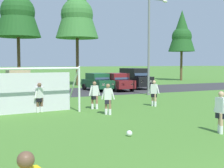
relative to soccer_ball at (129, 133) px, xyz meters
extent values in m
plane|color=#477A2D|center=(0.34, 8.47, -0.11)|extent=(400.00, 400.00, 0.00)
cube|color=#333335|center=(0.34, 17.28, -0.11)|extent=(52.00, 8.40, 0.01)
sphere|color=white|center=(0.00, 0.00, 0.00)|extent=(0.22, 0.22, 0.22)
sphere|color=black|center=(0.00, 0.00, 0.00)|extent=(0.08, 0.08, 0.08)
sphere|color=red|center=(0.06, 0.00, 0.00)|extent=(0.07, 0.07, 0.07)
cylinder|color=white|center=(0.07, 6.10, 1.11)|extent=(0.12, 0.12, 2.44)
cylinder|color=white|center=(-3.57, 5.79, 2.33)|extent=(7.30, 0.75, 0.12)
cylinder|color=white|center=(0.00, 7.00, 1.23)|extent=(0.25, 1.94, 2.46)
cube|color=silver|center=(-3.66, 6.79, 0.99)|extent=(6.93, 0.63, 2.20)
sphere|color=brown|center=(-4.63, -5.95, 1.42)|extent=(0.22, 0.22, 0.22)
cylinder|color=tan|center=(5.06, 6.06, 0.29)|extent=(0.14, 0.14, 0.80)
cylinder|color=tan|center=(5.01, 6.29, 0.29)|extent=(0.14, 0.14, 0.80)
cylinder|color=white|center=(5.06, 6.06, 0.05)|extent=(0.15, 0.15, 0.32)
cylinder|color=white|center=(5.01, 6.29, 0.05)|extent=(0.15, 0.15, 0.32)
cube|color=black|center=(5.04, 6.17, 0.61)|extent=(0.40, 0.40, 0.28)
cube|color=silver|center=(5.04, 6.17, 0.99)|extent=(0.44, 0.44, 0.60)
sphere|color=tan|center=(5.04, 6.17, 1.42)|extent=(0.22, 0.22, 0.22)
cylinder|color=silver|center=(5.18, 5.97, 0.97)|extent=(0.22, 0.23, 0.55)
cylinder|color=silver|center=(4.89, 6.38, 0.97)|extent=(0.22, 0.23, 0.55)
cylinder|color=tan|center=(3.38, -1.16, 0.29)|extent=(0.14, 0.14, 0.80)
cylinder|color=tan|center=(3.52, -0.94, 0.29)|extent=(0.14, 0.14, 0.80)
cylinder|color=white|center=(3.38, -1.16, 0.05)|extent=(0.15, 0.15, 0.32)
cylinder|color=white|center=(3.52, -0.94, 0.05)|extent=(0.15, 0.15, 0.32)
cube|color=black|center=(3.45, -1.05, 0.61)|extent=(0.26, 0.36, 0.28)
cube|color=white|center=(3.45, -1.05, 0.99)|extent=(0.28, 0.41, 0.60)
sphere|color=tan|center=(3.45, -1.05, 1.42)|extent=(0.22, 0.22, 0.22)
cylinder|color=white|center=(3.46, -0.79, 0.97)|extent=(0.12, 0.24, 0.55)
cylinder|color=#936B4C|center=(1.22, 4.48, 0.29)|extent=(0.14, 0.14, 0.80)
cylinder|color=#936B4C|center=(1.08, 4.66, 0.29)|extent=(0.14, 0.14, 0.80)
cylinder|color=white|center=(1.22, 4.48, 0.05)|extent=(0.15, 0.15, 0.32)
cylinder|color=white|center=(1.08, 4.66, 0.05)|extent=(0.15, 0.15, 0.32)
cube|color=black|center=(1.15, 4.57, 0.61)|extent=(0.40, 0.34, 0.28)
cube|color=silver|center=(1.15, 4.57, 0.99)|extent=(0.44, 0.37, 0.60)
sphere|color=#936B4C|center=(1.15, 4.57, 1.42)|extent=(0.22, 0.22, 0.22)
cylinder|color=silver|center=(1.36, 4.43, 0.97)|extent=(0.25, 0.17, 0.55)
cylinder|color=silver|center=(0.94, 4.71, 0.97)|extent=(0.25, 0.17, 0.55)
cylinder|color=#936B4C|center=(1.32, 6.60, 0.29)|extent=(0.14, 0.14, 0.80)
cylinder|color=#936B4C|center=(1.09, 6.72, 0.29)|extent=(0.14, 0.14, 0.80)
cylinder|color=white|center=(1.32, 6.60, 0.05)|extent=(0.15, 0.15, 0.32)
cylinder|color=white|center=(1.09, 6.72, 0.05)|extent=(0.15, 0.15, 0.32)
cube|color=black|center=(1.21, 6.66, 0.61)|extent=(0.38, 0.29, 0.28)
cube|color=silver|center=(1.21, 6.66, 0.99)|extent=(0.42, 0.31, 0.60)
sphere|color=#936B4C|center=(1.21, 6.66, 1.42)|extent=(0.22, 0.22, 0.22)
cylinder|color=silver|center=(1.46, 6.67, 0.97)|extent=(0.24, 0.14, 0.55)
cylinder|color=silver|center=(0.95, 6.65, 0.97)|extent=(0.24, 0.14, 0.55)
cylinder|color=brown|center=(-1.86, 6.89, 0.29)|extent=(0.14, 0.14, 0.80)
cylinder|color=brown|center=(-2.08, 6.84, 0.29)|extent=(0.14, 0.14, 0.80)
cylinder|color=white|center=(-1.86, 6.89, 0.05)|extent=(0.15, 0.15, 0.32)
cylinder|color=white|center=(-2.08, 6.84, 0.05)|extent=(0.15, 0.15, 0.32)
cube|color=black|center=(-1.97, 6.87, 0.61)|extent=(0.40, 0.39, 0.28)
cube|color=silver|center=(-1.97, 6.87, 0.99)|extent=(0.44, 0.43, 0.60)
sphere|color=brown|center=(-1.97, 6.87, 1.42)|extent=(0.22, 0.22, 0.22)
cylinder|color=silver|center=(-1.76, 7.00, 0.97)|extent=(0.23, 0.22, 0.55)
cylinder|color=silver|center=(-2.19, 6.73, 0.97)|extent=(0.23, 0.22, 0.55)
cube|color=tan|center=(-1.72, 17.99, 0.71)|extent=(1.96, 4.63, 1.00)
cube|color=tan|center=(-1.72, 18.19, 1.63)|extent=(1.79, 3.02, 0.84)
cube|color=#28384C|center=(-1.70, 16.77, 1.61)|extent=(1.62, 0.40, 0.71)
cube|color=#28384C|center=(-0.84, 18.20, 1.63)|extent=(0.07, 2.55, 0.59)
cube|color=white|center=(-1.16, 15.74, 0.76)|extent=(0.28, 0.08, 0.20)
cube|color=white|center=(-2.21, 15.73, 0.76)|extent=(0.28, 0.08, 0.20)
cube|color=#B21414|center=(-1.22, 20.26, 0.76)|extent=(0.28, 0.08, 0.20)
cube|color=#B21414|center=(-2.27, 20.24, 0.76)|extent=(0.28, 0.08, 0.20)
cylinder|color=black|center=(-0.75, 16.58, 0.21)|extent=(0.25, 0.64, 0.64)
cylinder|color=black|center=(-2.65, 16.55, 0.21)|extent=(0.25, 0.64, 0.64)
cylinder|color=black|center=(-0.79, 19.43, 0.21)|extent=(0.25, 0.64, 0.64)
cylinder|color=black|center=(-2.69, 19.41, 0.21)|extent=(0.25, 0.64, 0.64)
cube|color=navy|center=(0.56, 17.56, 0.59)|extent=(1.97, 4.27, 0.76)
cube|color=navy|center=(0.55, 17.71, 1.29)|extent=(1.74, 2.16, 0.64)
cube|color=#28384C|center=(0.59, 16.74, 1.27)|extent=(1.54, 0.38, 0.55)
cube|color=#28384C|center=(1.39, 17.74, 1.29)|extent=(0.11, 1.79, 0.45)
cube|color=white|center=(1.13, 15.52, 0.64)|extent=(0.28, 0.09, 0.20)
cube|color=white|center=(0.15, 15.48, 0.64)|extent=(0.28, 0.09, 0.20)
cube|color=#B21414|center=(0.97, 19.63, 0.64)|extent=(0.28, 0.09, 0.20)
cube|color=#B21414|center=(-0.02, 19.59, 0.64)|extent=(0.28, 0.09, 0.20)
cylinder|color=black|center=(1.51, 16.29, 0.21)|extent=(0.27, 0.65, 0.64)
cylinder|color=black|center=(-0.29, 16.22, 0.21)|extent=(0.27, 0.65, 0.64)
cylinder|color=black|center=(1.41, 18.89, 0.21)|extent=(0.27, 0.65, 0.64)
cylinder|color=black|center=(-0.39, 18.82, 0.21)|extent=(0.27, 0.65, 0.64)
cube|color=#194C2D|center=(5.80, 17.48, 0.59)|extent=(2.12, 4.33, 0.76)
cube|color=#194C2D|center=(5.79, 17.63, 1.29)|extent=(1.82, 2.22, 0.64)
cube|color=#28384C|center=(5.87, 16.66, 1.27)|extent=(1.55, 0.43, 0.55)
cube|color=#28384C|center=(6.62, 17.70, 1.29)|extent=(0.18, 1.78, 0.45)
cube|color=white|center=(6.46, 15.47, 0.64)|extent=(0.29, 0.10, 0.20)
cube|color=white|center=(5.47, 15.39, 0.64)|extent=(0.29, 0.10, 0.20)
cube|color=#B21414|center=(6.13, 19.57, 0.64)|extent=(0.29, 0.10, 0.20)
cube|color=#B21414|center=(5.15, 19.50, 0.64)|extent=(0.29, 0.10, 0.20)
cylinder|color=black|center=(6.80, 16.26, 0.21)|extent=(0.29, 0.66, 0.64)
cylinder|color=black|center=(5.01, 16.11, 0.21)|extent=(0.29, 0.66, 0.64)
cylinder|color=black|center=(6.60, 18.85, 0.21)|extent=(0.29, 0.66, 0.64)
cylinder|color=black|center=(4.80, 18.71, 0.21)|extent=(0.29, 0.66, 0.64)
cube|color=maroon|center=(7.61, 16.79, 0.59)|extent=(1.85, 4.22, 0.76)
cube|color=maroon|center=(7.61, 16.94, 1.29)|extent=(1.68, 2.12, 0.64)
cube|color=#28384C|center=(7.62, 15.97, 1.27)|extent=(1.53, 0.33, 0.55)
cube|color=#28384C|center=(8.44, 16.95, 1.29)|extent=(0.06, 1.79, 0.45)
cube|color=white|center=(8.13, 14.73, 0.64)|extent=(0.28, 0.08, 0.20)
cube|color=white|center=(7.14, 14.72, 0.64)|extent=(0.28, 0.08, 0.20)
cube|color=#B21414|center=(8.08, 18.85, 0.64)|extent=(0.28, 0.08, 0.20)
cube|color=#B21414|center=(7.09, 18.84, 0.64)|extent=(0.28, 0.08, 0.20)
cylinder|color=black|center=(8.52, 15.50, 0.21)|extent=(0.25, 0.64, 0.64)
cylinder|color=black|center=(6.72, 15.47, 0.21)|extent=(0.25, 0.64, 0.64)
cylinder|color=black|center=(8.49, 18.10, 0.21)|extent=(0.25, 0.64, 0.64)
cylinder|color=black|center=(6.69, 18.08, 0.21)|extent=(0.25, 0.64, 0.64)
cube|color=black|center=(10.33, 18.30, 0.71)|extent=(2.19, 4.71, 1.00)
cube|color=black|center=(10.32, 18.50, 1.63)|extent=(1.94, 3.11, 0.84)
cube|color=#28384C|center=(10.41, 17.08, 1.61)|extent=(1.64, 0.48, 0.71)
cube|color=#28384C|center=(11.20, 18.56, 1.63)|extent=(0.20, 2.55, 0.59)
cube|color=white|center=(11.00, 16.08, 0.76)|extent=(0.28, 0.10, 0.20)
cube|color=white|center=(9.96, 16.01, 0.76)|extent=(0.28, 0.10, 0.20)
cube|color=#B21414|center=(10.71, 20.59, 0.76)|extent=(0.28, 0.10, 0.20)
cube|color=#B21414|center=(9.67, 20.52, 0.76)|extent=(0.28, 0.10, 0.20)
cylinder|color=black|center=(11.37, 16.94, 0.21)|extent=(0.28, 0.65, 0.64)
cylinder|color=black|center=(9.48, 16.81, 0.21)|extent=(0.28, 0.65, 0.64)
cylinder|color=black|center=(11.19, 19.78, 0.21)|extent=(0.28, 0.65, 0.64)
cylinder|color=black|center=(9.29, 19.66, 0.21)|extent=(0.28, 0.65, 0.64)
cylinder|color=brown|center=(-0.59, 25.85, 2.73)|extent=(0.36, 0.36, 5.68)
cone|color=#1E511E|center=(-0.59, 25.85, 9.54)|extent=(5.11, 5.11, 7.95)
sphere|color=#1E511E|center=(-0.59, 25.85, 8.35)|extent=(3.83, 3.83, 3.83)
cylinder|color=brown|center=(6.12, 24.92, 2.74)|extent=(0.36, 0.36, 5.71)
cone|color=#387533|center=(6.12, 24.92, 9.59)|extent=(5.14, 5.14, 7.99)
sphere|color=#387533|center=(6.12, 24.92, 8.39)|extent=(3.85, 3.85, 3.85)
cylinder|color=brown|center=(24.05, 28.01, 2.15)|extent=(0.36, 0.36, 4.52)
cone|color=#1E511E|center=(24.05, 28.01, 7.58)|extent=(4.07, 4.07, 6.33)
sphere|color=#1E511E|center=(24.05, 28.01, 6.63)|extent=(3.05, 3.05, 3.05)
cylinder|color=slate|center=(8.25, 12.05, 3.99)|extent=(0.18, 0.18, 8.19)
cylinder|color=slate|center=(8.25, 12.05, 0.04)|extent=(0.32, 0.32, 0.30)
cylinder|color=slate|center=(9.05, 12.05, 7.98)|extent=(1.60, 0.10, 0.10)
ellipsoid|color=white|center=(9.85, 12.05, 7.90)|extent=(0.48, 0.28, 0.20)
camera|label=1|loc=(-5.17, -9.69, 2.62)|focal=47.80mm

